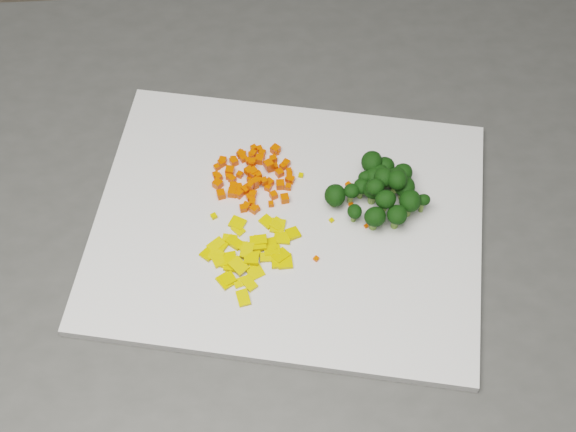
{
  "coord_description": "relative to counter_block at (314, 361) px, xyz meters",
  "views": [
    {
      "loc": [
        0.04,
        -0.23,
        1.63
      ],
      "look_at": [
        0.08,
        0.23,
        0.92
      ],
      "focal_mm": 50.0,
      "sensor_mm": 36.0,
      "label": 1
    }
  ],
  "objects": [
    {
      "name": "carrot_cube_49",
      "position": [
        -0.1,
        0.02,
        0.46
      ],
      "size": [
        0.01,
        0.01,
        0.01
      ],
      "primitive_type": "cube",
      "rotation": [
        0.0,
        0.0,
        0.14
      ],
      "color": "#ED3B02",
      "rests_on": "carrot_pile"
    },
    {
      "name": "carrot_cube_19",
      "position": [
        -0.07,
        0.02,
        0.47
      ],
      "size": [
        0.01,
        0.01,
        0.01
      ],
      "primitive_type": "cube",
      "rotation": [
        0.0,
        0.0,
        0.53
      ],
      "color": "#ED3B02",
      "rests_on": "carrot_pile"
    },
    {
      "name": "broccoli_floret_13",
      "position": [
        0.07,
        0.02,
        0.47
      ],
      "size": [
        0.03,
        0.03,
        0.02
      ],
      "primitive_type": null,
      "color": "black",
      "rests_on": "broccoli_pile"
    },
    {
      "name": "broccoli_floret_19",
      "position": [
        0.04,
        -0.01,
        0.47
      ],
      "size": [
        0.02,
        0.02,
        0.03
      ],
      "primitive_type": null,
      "color": "black",
      "rests_on": "broccoli_pile"
    },
    {
      "name": "broccoli_floret_16",
      "position": [
        0.07,
        -0.01,
        0.49
      ],
      "size": [
        0.03,
        0.03,
        0.03
      ],
      "primitive_type": null,
      "color": "black",
      "rests_on": "broccoli_pile"
    },
    {
      "name": "carrot_cube_5",
      "position": [
        -0.05,
        0.06,
        0.46
      ],
      "size": [
        0.01,
        0.01,
        0.01
      ],
      "primitive_type": "cube",
      "rotation": [
        0.0,
        0.0,
        0.1
      ],
      "color": "#ED3B02",
      "rests_on": "carrot_pile"
    },
    {
      "name": "carrot_cube_77",
      "position": [
        -0.07,
        0.06,
        0.46
      ],
      "size": [
        0.01,
        0.01,
        0.01
      ],
      "primitive_type": "cube",
      "rotation": [
        0.0,
        0.0,
        2.58
      ],
      "color": "#ED3B02",
      "rests_on": "carrot_pile"
    },
    {
      "name": "carrot_cube_44",
      "position": [
        -0.08,
        0.04,
        0.47
      ],
      "size": [
        0.01,
        0.01,
        0.01
      ],
      "primitive_type": "cube",
      "rotation": [
        0.0,
        0.0,
        0.07
      ],
      "color": "#ED3B02",
      "rests_on": "carrot_pile"
    },
    {
      "name": "carrot_cube_1",
      "position": [
        -0.1,
        0.05,
        0.46
      ],
      "size": [
        0.01,
        0.01,
        0.01
      ],
      "primitive_type": "cube",
      "rotation": [
        0.0,
        0.0,
        1.96
      ],
      "color": "#ED3B02",
      "rests_on": "carrot_pile"
    },
    {
      "name": "stray_bit_0",
      "position": [
        -0.02,
        -0.08,
        0.46
      ],
      "size": [
        0.01,
        0.01,
        0.0
      ],
      "primitive_type": "cube",
      "rotation": [
        0.0,
        0.0,
        2.31
      ],
      "color": "#ED3B02",
      "rests_on": "cutting_board"
    },
    {
      "name": "broccoli_floret_14",
      "position": [
        0.05,
        0.02,
        0.48
      ],
      "size": [
        0.03,
        0.03,
        0.03
      ],
      "primitive_type": null,
      "color": "black",
      "rests_on": "broccoli_pile"
    },
    {
      "name": "cutting_board",
      "position": [
        -0.04,
        -0.03,
        0.46
      ],
      "size": [
        0.47,
        0.41,
        0.01
      ],
      "primitive_type": "cube",
      "rotation": [
        0.0,
        0.0,
        -0.24
      ],
      "color": "silver",
      "rests_on": "counter_block"
    },
    {
      "name": "broccoli_floret_11",
      "position": [
        0.05,
        -0.02,
        0.49
      ],
      "size": [
        0.03,
        0.03,
        0.03
      ],
      "primitive_type": null,
      "color": "black",
      "rests_on": "broccoli_pile"
    },
    {
      "name": "pepper_chunk_32",
      "position": [
        -0.08,
        -0.09,
        0.46
      ],
      "size": [
        0.02,
        0.02,
        0.01
      ],
      "primitive_type": "cube",
      "rotation": [
        0.09,
        -0.13,
        1.99
      ],
      "color": "gold",
      "rests_on": "pepper_pile"
    },
    {
      "name": "stray_bit_5",
      "position": [
        -0.12,
        -0.02,
        0.46
      ],
      "size": [
        0.01,
        0.01,
        0.0
      ],
      "primitive_type": "cube",
      "rotation": [
        0.0,
        0.0,
        1.97
      ],
      "color": "gold",
      "rests_on": "cutting_board"
    },
    {
      "name": "carrot_cube_6",
      "position": [
        -0.09,
        -0.01,
        0.46
      ],
      "size": [
        0.01,
        0.01,
        0.01
      ],
      "primitive_type": "cube",
      "rotation": [
        0.0,
        0.0,
        1.69
      ],
      "color": "#ED3B02",
      "rests_on": "carrot_pile"
    },
    {
      "name": "pepper_chunk_11",
      "position": [
        -0.12,
        -0.07,
        0.46
      ],
      "size": [
        0.02,
        0.02,
        0.01
      ],
      "primitive_type": "cube",
      "rotation": [
        -0.08,
        -0.01,
        2.62
      ],
      "color": "gold",
      "rests_on": "pepper_pile"
    },
    {
      "name": "pepper_chunk_28",
      "position": [
        -0.1,
        -0.1,
        0.46
      ],
      "size": [
        0.02,
        0.01,
        0.0
      ],
      "primitive_type": "cube",
      "rotation": [
        0.13,
        0.05,
        0.3
      ],
      "color": "gold",
      "rests_on": "pepper_pile"
    },
    {
      "name": "broccoli_floret_2",
      "position": [
        0.05,
        -0.01,
        0.48
      ],
      "size": [
        0.03,
        0.03,
        0.03
      ],
      "primitive_type": null,
      "color": "black",
      "rests_on": "broccoli_pile"
    },
    {
      "name": "pepper_chunk_29",
      "position": [
        -0.06,
        -0.07,
        0.46
      ],
      "size": [
        0.02,
        0.01,
        0.01
      ],
      "primitive_type": "cube",
      "rotation": [
        -0.03,
        0.04,
        0.04
      ],
      "color": "gold",
      "rests_on": "pepper_pile"
    },
    {
      "name": "stray_bit_1",
      "position": [
        0.03,
        0.01,
        0.46
      ],
      "size": [
        0.01,
        0.01,
        0.0
      ],
      "primitive_type": "cube",
      "rotation": [
        0.0,
        0.0,
        0.52
      ],
      "color": "#ED3B02",
      "rests_on": "cutting_board"
    },
    {
      "name": "carrot_cube_75",
      "position": [
        -0.09,
        -0.01,
        0.46
      ],
      "size": [
        0.01,
        0.01,
        0.01
      ],
      "primitive_type": "cube",
      "rotation": [
        0.0,
        0.0,
        1.07
      ],
      "color": "#ED3B02",
      "rests_on": "carrot_pile"
    },
    {
      "name": "carrot_cube_45",
      "position": [
        -0.12,
        0.02,
        0.47
      ],
      "size": [
        0.01,
        0.01,
        0.01
      ],
      "primitive_type": "cube",
      "rotation": [
        0.0,
        0.0,
        2.39
      ],
      "color": "#ED3B02",
      "rests_on": "carrot_pile"
    },
    {
      "name": "carrot_cube_56",
      "position": [
        -0.1,
        0.03,
        0.46
      ],
      "size": [
        0.01,
        0.01,
        0.01
      ],
      "primitive_type": "cube",
      "rotation": [
        0.0,
        0.0,
        2.41
      ],
      "color": "#ED3B02",
      "rests_on": "carrot_pile"
    },
    {
      "name": "carrot_cube_16",
      "position": [
        -0.08,
        0.01,
        0.47
      ],
      "size": [
        0.01,
        0.01,
        0.01
      ],
      "primitive_type": "cube",
      "rotation": [
        0.0,
        0.0,
        1.0
      ],
      "color": "#ED3B02",
      "rests_on": "carrot_pile"
    },
    {
      "name": "pepper_chunk_34",
      "position": [
        -0.1,
        -0.04,
        0.46
      ],
      "size": [
        0.02,
        0.02,
        0.01
      ],
      "primitive_type": "cube",
      "rotation": [
        -0.06,
        -0.09,
        2.27
      ],
      "color": "gold",
      "rests_on": "pepper_pile"
    },
    {
      "name": "pepper_chunk_10",
      "position": [
        -0.06,
        -0.03,
        0.46
      ],
      "size": [
        0.02,
        0.02,
        0.01
      ],
      "primitive_type": "cube",
      "rotation": [
        0.1,
        0.04,
        0.92
      ],
      "color": "gold",
      "rests_on": "pepper_pile"
    },
    {
      "name": "carrot_cube_3",
      "position": [
        -0.04,
        0.04,
        0.46
      ],
      "size": [
        0.01,
        0.01,
        0.01
      ],
      "primitive_type": "cube",
      "rotation": [
        0.0,
        0.0,
        2.2
      ],
      "color": "#ED3B02",
      "rests_on": "carrot_pile"
    },
    {
      "name": "broccoli_floret_10",
      "position": [
        0.08,
        -0.03,
        0.48
      ],
      "size": [
        0.03,
        0.03,
        0.03
      ],
      "primitive_type": null,
      "color": "black",
      "rests_on": "broccoli_pile"
    },
    {
      "name": "pepper_chunk_3",
      "position": [
        -0.06,
        -0.08,
        0.46
      ],
      "size": [
        0.02,
        0.01,
        0.01
      ],
      "primitive_type": "cube",
      "rotation": [
        0.02,
        -0.1,
        3.12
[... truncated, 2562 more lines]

